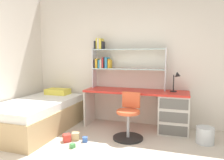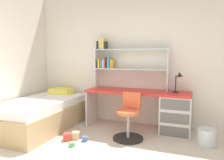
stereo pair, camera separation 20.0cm
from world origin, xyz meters
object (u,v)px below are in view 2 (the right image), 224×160
at_px(toy_block_red_0, 67,137).
at_px(toy_block_blue_1, 85,139).
at_px(bookshelf_hutch, 120,60).
at_px(swivel_chair, 129,121).
at_px(toy_block_green_2, 72,145).
at_px(waste_bin, 207,137).
at_px(desk_lamp, 179,79).
at_px(desk, 165,110).
at_px(toy_block_natural_3, 76,135).
at_px(bed_platform, 41,114).

xyz_separation_m(toy_block_red_0, toy_block_blue_1, (0.30, 0.07, -0.02)).
bearing_deg(bookshelf_hutch, swivel_chair, -59.86).
bearing_deg(toy_block_blue_1, toy_block_green_2, -107.01).
bearing_deg(waste_bin, swivel_chair, -172.37).
distance_m(swivel_chair, toy_block_green_2, 1.03).
distance_m(bookshelf_hutch, desk_lamp, 1.25).
bearing_deg(desk, toy_block_natural_3, -146.50).
xyz_separation_m(desk, toy_block_red_0, (-1.48, -1.02, -0.36)).
distance_m(desk_lamp, bed_platform, 2.72).
relative_size(desk_lamp, waste_bin, 1.34).
distance_m(waste_bin, toy_block_green_2, 2.14).
height_order(toy_block_blue_1, toy_block_natural_3, toy_block_natural_3).
xyz_separation_m(desk, swivel_chair, (-0.54, -0.56, -0.11)).
relative_size(desk, desk_lamp, 5.21).
relative_size(desk, toy_block_natural_3, 16.06).
xyz_separation_m(swivel_chair, toy_block_red_0, (-0.95, -0.46, -0.25)).
distance_m(desk_lamp, toy_block_green_2, 2.18).
relative_size(bookshelf_hutch, toy_block_green_2, 21.46).
xyz_separation_m(bookshelf_hutch, toy_block_natural_3, (-0.41, -1.09, -1.27)).
height_order(bookshelf_hutch, desk_lamp, bookshelf_hutch).
relative_size(swivel_chair, toy_block_red_0, 6.57).
bearing_deg(toy_block_natural_3, toy_block_green_2, -71.01).
height_order(desk, bookshelf_hutch, bookshelf_hutch).
relative_size(swivel_chair, toy_block_green_2, 11.25).
height_order(toy_block_red_0, toy_block_blue_1, toy_block_red_0).
bearing_deg(toy_block_red_0, toy_block_blue_1, 14.16).
xyz_separation_m(swivel_chair, toy_block_blue_1, (-0.65, -0.39, -0.27)).
bearing_deg(waste_bin, bed_platform, -174.83).
bearing_deg(desk_lamp, toy_block_blue_1, -145.24).
xyz_separation_m(bed_platform, toy_block_blue_1, (1.12, -0.28, -0.25)).
relative_size(desk_lamp, bed_platform, 0.20).
distance_m(swivel_chair, toy_block_blue_1, 0.80).
bearing_deg(waste_bin, toy_block_green_2, -157.25).
relative_size(desk_lamp, toy_block_red_0, 3.19).
relative_size(swivel_chair, toy_block_natural_3, 6.35).
bearing_deg(bookshelf_hutch, toy_block_green_2, -102.30).
bearing_deg(bed_platform, waste_bin, 5.17).
bearing_deg(desk, desk_lamp, 9.14).
bearing_deg(toy_block_blue_1, toy_block_natural_3, 169.85).
distance_m(bookshelf_hutch, toy_block_red_0, 1.83).
xyz_separation_m(bed_platform, toy_block_red_0, (0.82, -0.35, -0.23)).
relative_size(desk_lamp, toy_block_green_2, 5.46).
distance_m(swivel_chair, bed_platform, 1.77).
xyz_separation_m(swivel_chair, toy_block_natural_3, (-0.84, -0.35, -0.25)).
height_order(bookshelf_hutch, waste_bin, bookshelf_hutch).
height_order(waste_bin, toy_block_natural_3, waste_bin).
bearing_deg(toy_block_green_2, bookshelf_hutch, 77.70).
height_order(desk_lamp, waste_bin, desk_lamp).
xyz_separation_m(waste_bin, toy_block_red_0, (-2.19, -0.63, -0.07)).
height_order(desk, waste_bin, desk).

